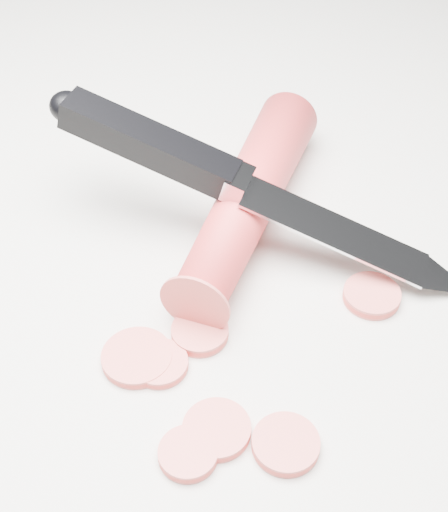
{
  "coord_description": "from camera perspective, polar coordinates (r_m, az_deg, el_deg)",
  "views": [
    {
      "loc": [
        -0.0,
        -0.29,
        0.33
      ],
      "look_at": [
        0.02,
        0.02,
        0.02
      ],
      "focal_mm": 50.0,
      "sensor_mm": 36.0,
      "label": 1
    }
  ],
  "objects": [
    {
      "name": "ground",
      "position": [
        0.44,
        -2.23,
        -3.47
      ],
      "size": [
        2.4,
        2.4,
        0.0
      ],
      "primitive_type": "plane",
      "color": "beige",
      "rests_on": "ground"
    },
    {
      "name": "carrot",
      "position": [
        0.48,
        1.99,
        4.69
      ],
      "size": [
        0.11,
        0.2,
        0.04
      ],
      "primitive_type": "cylinder",
      "rotation": [
        1.57,
        0.0,
        -0.41
      ],
      "color": "red",
      "rests_on": "ground"
    },
    {
      "name": "carrot_slice_0",
      "position": [
        0.42,
        -1.94,
        -6.1
      ],
      "size": [
        0.03,
        0.03,
        0.01
      ],
      "primitive_type": "cylinder",
      "color": "#CF4D47",
      "rests_on": "ground"
    },
    {
      "name": "carrot_slice_1",
      "position": [
        0.38,
        -2.89,
        -15.52
      ],
      "size": [
        0.03,
        0.03,
        0.01
      ],
      "primitive_type": "cylinder",
      "color": "#CF4D47",
      "rests_on": "ground"
    },
    {
      "name": "carrot_slice_2",
      "position": [
        0.41,
        -6.98,
        -8.06
      ],
      "size": [
        0.04,
        0.04,
        0.01
      ],
      "primitive_type": "cylinder",
      "color": "#CF4D47",
      "rests_on": "ground"
    },
    {
      "name": "carrot_slice_3",
      "position": [
        0.38,
        4.96,
        -14.77
      ],
      "size": [
        0.04,
        0.04,
        0.01
      ],
      "primitive_type": "cylinder",
      "color": "#CF4D47",
      "rests_on": "ground"
    },
    {
      "name": "carrot_slice_4",
      "position": [
        0.45,
        11.73,
        -3.12
      ],
      "size": [
        0.04,
        0.04,
        0.01
      ],
      "primitive_type": "cylinder",
      "color": "#CF4D47",
      "rests_on": "ground"
    },
    {
      "name": "carrot_slice_5",
      "position": [
        0.41,
        -5.16,
        -8.57
      ],
      "size": [
        0.03,
        0.03,
        0.01
      ],
      "primitive_type": "cylinder",
      "color": "#CF4D47",
      "rests_on": "ground"
    },
    {
      "name": "carrot_slice_6",
      "position": [
        0.38,
        -0.59,
        -13.71
      ],
      "size": [
        0.04,
        0.04,
        0.01
      ],
      "primitive_type": "cylinder",
      "color": "#CF4D47",
      "rests_on": "ground"
    },
    {
      "name": "kitchen_knife",
      "position": [
        0.45,
        3.09,
        5.35
      ],
      "size": [
        0.28,
        0.14,
        0.09
      ],
      "primitive_type": null,
      "color": "#B4B7BB",
      "rests_on": "ground"
    }
  ]
}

